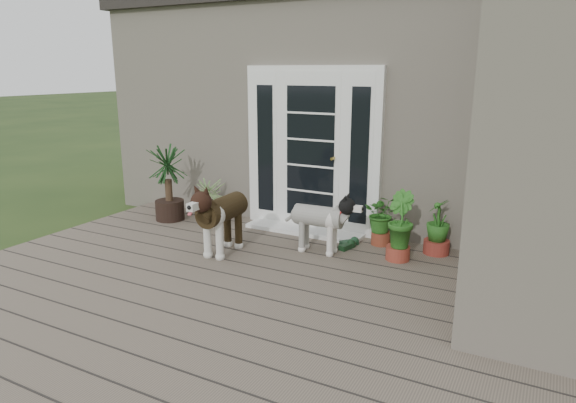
% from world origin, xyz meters
% --- Properties ---
extents(deck, '(6.20, 4.60, 0.12)m').
position_xyz_m(deck, '(0.00, 0.40, 0.06)').
color(deck, '#6B5B4C').
rests_on(deck, ground).
extents(house_main, '(7.40, 4.00, 3.10)m').
position_xyz_m(house_main, '(0.00, 4.65, 1.55)').
color(house_main, '#665E54').
rests_on(house_main, ground).
extents(roof_main, '(7.60, 4.20, 0.20)m').
position_xyz_m(roof_main, '(0.00, 4.65, 3.20)').
color(roof_main, '#2D2826').
rests_on(roof_main, house_main).
extents(door_unit, '(1.90, 0.14, 2.15)m').
position_xyz_m(door_unit, '(-0.20, 2.60, 1.19)').
color(door_unit, white).
rests_on(door_unit, deck).
extents(door_step, '(1.60, 0.40, 0.05)m').
position_xyz_m(door_step, '(-0.20, 2.40, 0.14)').
color(door_step, white).
rests_on(door_step, deck).
extents(brindle_dog, '(0.44, 0.94, 0.77)m').
position_xyz_m(brindle_dog, '(-0.69, 1.24, 0.51)').
color(brindle_dog, '#382914').
rests_on(brindle_dog, deck).
extents(white_dog, '(0.79, 0.37, 0.64)m').
position_xyz_m(white_dog, '(0.28, 1.79, 0.44)').
color(white_dog, beige).
rests_on(white_dog, deck).
extents(spider_plant, '(0.75, 0.75, 0.70)m').
position_xyz_m(spider_plant, '(-1.61, 2.27, 0.47)').
color(spider_plant, '#91AA68').
rests_on(spider_plant, deck).
extents(yucca, '(0.89, 0.89, 1.12)m').
position_xyz_m(yucca, '(-2.17, 2.02, 0.68)').
color(yucca, black).
rests_on(yucca, deck).
extents(herb_a, '(0.57, 0.57, 0.56)m').
position_xyz_m(herb_a, '(0.85, 2.40, 0.40)').
color(herb_a, '#1C5618').
rests_on(herb_a, deck).
extents(herb_b, '(0.54, 0.54, 0.58)m').
position_xyz_m(herb_b, '(1.19, 1.99, 0.41)').
color(herb_b, '#265A19').
rests_on(herb_b, deck).
extents(herb_c, '(0.36, 0.36, 0.51)m').
position_xyz_m(herb_c, '(1.53, 2.40, 0.38)').
color(herb_c, '#1F4D16').
rests_on(herb_c, deck).
extents(sapling, '(0.61, 0.61, 1.73)m').
position_xyz_m(sapling, '(2.17, 1.71, 0.98)').
color(sapling, '#2B601B').
rests_on(sapling, deck).
extents(clog_left, '(0.19, 0.29, 0.08)m').
position_xyz_m(clog_left, '(0.55, 2.05, 0.16)').
color(clog_left, black).
rests_on(clog_left, deck).
extents(clog_right, '(0.26, 0.29, 0.08)m').
position_xyz_m(clog_right, '(0.52, 2.18, 0.16)').
color(clog_right, '#173921').
rests_on(clog_right, deck).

